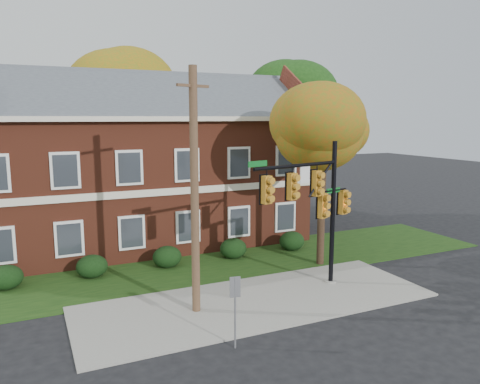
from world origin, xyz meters
name	(u,v)px	position (x,y,z in m)	size (l,w,h in m)	color
ground	(269,312)	(0.00, 0.00, 0.00)	(120.00, 120.00, 0.00)	black
sidewalk	(257,301)	(0.00, 1.00, 0.04)	(14.00, 5.00, 0.08)	gray
grass_strip	(211,266)	(0.00, 6.00, 0.02)	(30.00, 6.00, 0.04)	#193811
apartment_building	(139,156)	(-2.00, 11.95, 4.99)	(18.80, 8.80, 9.74)	maroon
hedge_far_left	(6,277)	(-9.00, 6.70, 0.53)	(1.40, 1.26, 1.05)	black
hedge_left	(92,266)	(-5.50, 6.70, 0.53)	(1.40, 1.26, 1.05)	black
hedge_center	(167,257)	(-2.00, 6.70, 0.53)	(1.40, 1.26, 1.05)	black
hedge_right	(233,248)	(1.50, 6.70, 0.53)	(1.40, 1.26, 1.05)	black
hedge_far_right	(292,241)	(5.00, 6.70, 0.53)	(1.40, 1.26, 1.05)	black
tree_near_right	(329,128)	(5.22, 3.87, 6.67)	(4.50, 4.25, 8.58)	black
tree_right_rear	(302,103)	(9.31, 12.81, 8.12)	(6.30, 5.95, 10.62)	black
tree_far_rear	(131,94)	(-0.66, 19.79, 8.84)	(6.84, 6.46, 11.52)	black
traffic_signal	(315,200)	(2.76, 1.23, 3.86)	(5.44, 1.51, 6.22)	gray
utility_pole	(195,192)	(-2.50, 1.09, 4.55)	(1.34, 0.59, 8.97)	brown
sign_post	(235,300)	(-2.31, -2.00, 1.59)	(0.34, 0.10, 2.34)	slate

